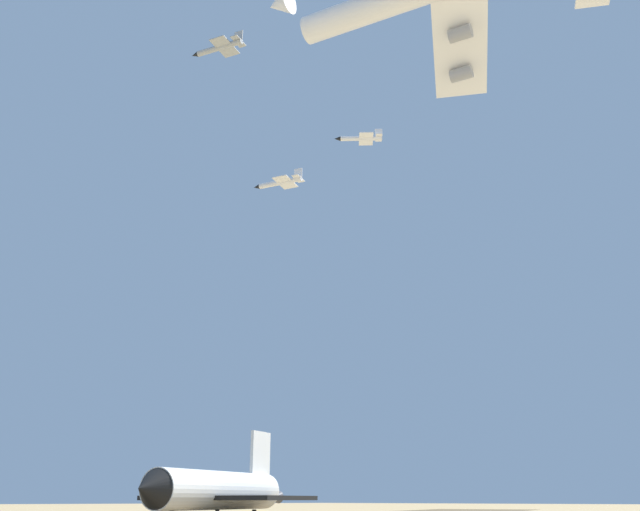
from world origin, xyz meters
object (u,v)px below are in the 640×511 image
Objects in this scene: chase_jet_trailing at (219,48)px; space_shuttle at (215,490)px; chase_jet_left_wing at (280,182)px; chase_jet_right_wing at (361,138)px.

space_shuttle is at bearing 130.92° from chase_jet_trailing.
chase_jet_right_wing is at bearing -123.84° from chase_jet_left_wing.
chase_jet_trailing is at bearing 49.40° from chase_jet_right_wing.
chase_jet_right_wing is 0.86× the size of chase_jet_trailing.
space_shuttle is 2.91× the size of chase_jet_right_wing.
chase_jet_right_wing is 57.36m from chase_jet_trailing.
chase_jet_trailing is (57.19, 3.74, 2.39)m from chase_jet_right_wing.
chase_jet_trailing reaches higher than chase_jet_right_wing.
chase_jet_left_wing is 1.16× the size of chase_jet_right_wing.
chase_jet_left_wing is 36.79m from chase_jet_right_wing.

